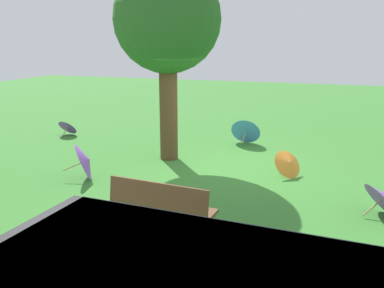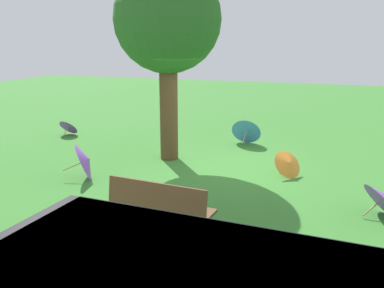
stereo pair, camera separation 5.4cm
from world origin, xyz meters
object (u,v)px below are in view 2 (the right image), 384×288
(parasol_blue_0, at_px, (247,130))
(parasol_purple_2, at_px, (86,160))
(parasol_purple_1, at_px, (69,126))
(parasol_purple_0, at_px, (384,198))
(parasol_orange_0, at_px, (289,164))
(shade_tree, at_px, (168,22))
(park_bench, at_px, (160,208))

(parasol_blue_0, xyz_separation_m, parasol_purple_2, (2.56, 4.18, 0.01))
(parasol_blue_0, distance_m, parasol_purple_1, 5.49)
(parasol_purple_0, bearing_deg, parasol_purple_1, -21.66)
(parasol_purple_0, bearing_deg, parasol_purple_2, -0.36)
(parasol_blue_0, xyz_separation_m, parasol_purple_0, (-3.24, 4.22, -0.07))
(parasol_purple_0, bearing_deg, parasol_orange_0, -42.89)
(shade_tree, xyz_separation_m, parasol_purple_0, (-4.74, 2.08, -2.96))
(parasol_purple_1, height_order, parasol_purple_2, parasol_purple_2)
(shade_tree, relative_size, parasol_purple_2, 5.01)
(parasol_blue_0, bearing_deg, parasol_purple_0, 127.55)
(parasol_purple_0, xyz_separation_m, parasol_orange_0, (1.75, -1.63, -0.04))
(shade_tree, distance_m, parasol_purple_0, 5.97)
(park_bench, distance_m, parasol_purple_0, 3.75)
(shade_tree, distance_m, parasol_orange_0, 4.26)
(parasol_orange_0, relative_size, parasol_purple_2, 0.88)
(shade_tree, relative_size, parasol_orange_0, 5.68)
(park_bench, distance_m, parasol_purple_2, 3.22)
(parasol_orange_0, bearing_deg, parasol_purple_0, 137.11)
(parasol_purple_0, relative_size, parasol_orange_0, 1.13)
(parasol_orange_0, xyz_separation_m, parasol_purple_2, (4.05, 1.59, 0.12))
(parasol_orange_0, bearing_deg, park_bench, 67.36)
(parasol_purple_0, relative_size, parasol_purple_2, 1.00)
(parasol_orange_0, relative_size, parasol_purple_1, 1.23)
(park_bench, relative_size, parasol_blue_0, 1.96)
(park_bench, bearing_deg, parasol_purple_2, -37.08)
(parasol_orange_0, height_order, parasol_purple_1, parasol_orange_0)
(parasol_purple_0, height_order, parasol_purple_2, parasol_purple_2)
(parasol_purple_2, bearing_deg, park_bench, 142.92)
(parasol_purple_2, bearing_deg, parasol_purple_0, 179.64)
(parasol_purple_1, bearing_deg, park_bench, 135.50)
(parasol_purple_1, bearing_deg, parasol_blue_0, -171.93)
(parasol_purple_2, bearing_deg, parasol_orange_0, -158.50)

